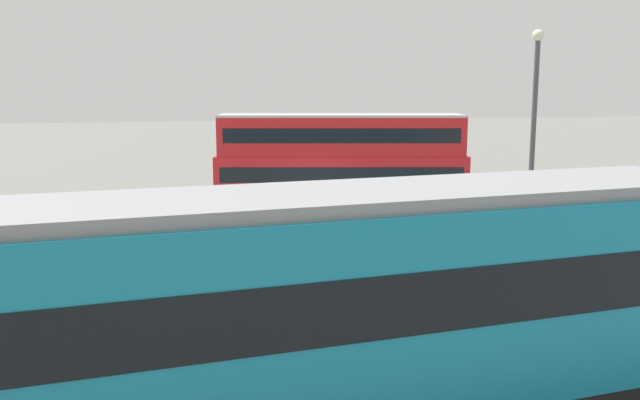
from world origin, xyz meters
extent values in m
plane|color=slate|center=(0.00, 0.00, 0.00)|extent=(160.00, 160.00, 0.00)
cube|color=red|center=(-2.00, -3.45, 1.29)|extent=(10.79, 4.83, 1.89)
cube|color=red|center=(-2.00, -3.45, 3.04)|extent=(10.46, 4.66, 1.59)
cube|color=black|center=(-2.00, -3.45, 1.52)|extent=(10.29, 4.74, 0.64)
cube|color=black|center=(-2.00, -3.45, 3.12)|extent=(9.96, 4.57, 0.60)
cube|color=#8C198C|center=(-2.00, -3.45, 0.60)|extent=(10.60, 4.82, 0.24)
cube|color=#B2B2B7|center=(-2.00, -3.45, 3.88)|extent=(10.46, 4.66, 0.10)
cylinder|color=black|center=(1.17, -4.17, 0.50)|extent=(1.53, 2.66, 1.00)
cylinder|color=black|center=(-4.81, -2.81, 0.50)|extent=(1.53, 2.66, 1.00)
cube|color=teal|center=(4.02, 14.66, 1.79)|extent=(16.17, 4.21, 3.07)
cube|color=black|center=(4.02, 14.66, 2.09)|extent=(15.53, 4.17, 0.90)
cube|color=gray|center=(4.02, 14.66, 3.42)|extent=(15.83, 3.97, 0.20)
cylinder|color=#4C3F2D|center=(4.97, 6.46, 0.41)|extent=(0.14, 0.14, 0.83)
cylinder|color=#4C3F2D|center=(5.13, 6.31, 0.41)|extent=(0.14, 0.14, 0.83)
cylinder|color=#335938|center=(5.05, 6.38, 1.15)|extent=(0.45, 0.45, 0.64)
sphere|color=tan|center=(5.05, 6.38, 1.58)|extent=(0.22, 0.22, 0.22)
cylinder|color=#33384C|center=(0.99, 8.56, 0.39)|extent=(0.14, 0.14, 0.79)
cylinder|color=#33384C|center=(1.00, 8.78, 0.39)|extent=(0.14, 0.14, 0.79)
cylinder|color=maroon|center=(1.00, 8.67, 1.09)|extent=(0.33, 0.33, 0.61)
sphere|color=#8C6647|center=(1.00, 8.67, 1.50)|extent=(0.21, 0.21, 0.21)
cube|color=gray|center=(2.05, 5.58, 1.05)|extent=(6.47, 0.68, 0.06)
cube|color=gray|center=(2.05, 5.58, 0.55)|extent=(6.47, 0.68, 0.06)
cylinder|color=gray|center=(-1.18, 5.27, 0.53)|extent=(0.07, 0.07, 1.05)
cylinder|color=gray|center=(2.05, 5.58, 0.53)|extent=(0.07, 0.07, 1.05)
cylinder|color=gray|center=(5.29, 5.89, 0.53)|extent=(0.07, 0.07, 1.05)
cylinder|color=slate|center=(7.40, 4.77, 1.10)|extent=(0.10, 0.10, 2.21)
cube|color=#1999D8|center=(7.41, 4.81, 1.77)|extent=(1.00, 0.10, 0.68)
cylinder|color=#4C4C51|center=(-5.80, 5.33, 3.22)|extent=(0.16, 0.16, 6.45)
sphere|color=#F2EFCC|center=(-5.80, 5.33, 6.60)|extent=(0.36, 0.36, 0.36)
camera|label=1|loc=(5.38, 24.16, 5.04)|focal=37.94mm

